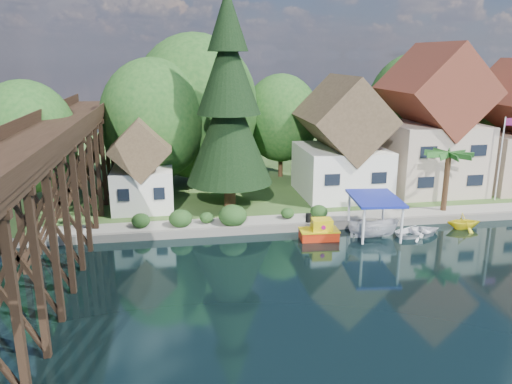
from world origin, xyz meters
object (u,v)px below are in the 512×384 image
conifer (229,106)px  boat_canopy (374,220)px  tugboat (319,231)px  boat_white_a (419,231)px  house_center (431,129)px  palm_tree (449,156)px  boat_yellow (464,220)px  trestle_bridge (53,182)px  house_left (342,146)px  flagpole (503,150)px  shed (142,170)px

conifer → boat_canopy: conifer is taller
tugboat → boat_white_a: size_ratio=0.80×
house_center → palm_tree: size_ratio=2.59×
conifer → boat_yellow: bearing=-22.4°
trestle_bridge → boat_yellow: (29.94, 1.25, -4.66)m
house_center → conifer: size_ratio=0.77×
boat_white_a → boat_canopy: bearing=75.8°
house_left → conifer: 11.63m
boat_white_a → flagpole: bearing=-70.9°
conifer → flagpole: bearing=-4.4°
boat_canopy → conifer: bearing=141.2°
tugboat → boat_canopy: 4.15m
trestle_bridge → house_center: size_ratio=3.18×
house_left → trestle_bridge: bearing=-154.8°
trestle_bridge → house_center: house_center is taller
flagpole → boat_yellow: bearing=-140.4°
flagpole → tugboat: size_ratio=2.56×
house_left → boat_canopy: size_ratio=2.12×
boat_white_a → palm_tree: bearing=-57.5°
shed → boat_yellow: size_ratio=2.98×
shed → tugboat: (13.10, -8.47, -3.20)m
flagpole → boat_canopy: 15.95m
house_left → flagpole: house_left is taller
shed → tugboat: 15.92m
trestle_bridge → boat_white_a: bearing=0.9°
tugboat → conifer: bearing=127.0°
boat_canopy → palm_tree: bearing=25.9°
house_left → shed: bearing=-175.2°
palm_tree → boat_yellow: bearing=-90.5°
conifer → house_left: bearing=12.2°
conifer → tugboat: size_ratio=6.11×
flagpole → boat_white_a: (-10.66, -6.23, -4.73)m
shed → conifer: (7.32, -0.81, 5.32)m
conifer → boat_white_a: 18.00m
shed → palm_tree: (24.96, -4.94, 1.36)m
shed → flagpole: shed is taller
tugboat → boat_yellow: bearing=1.9°
house_left → boat_yellow: size_ratio=4.19×
tugboat → shed: bearing=147.1°
tugboat → boat_yellow: 11.85m
shed → boat_canopy: shed is taller
house_center → boat_yellow: (-2.06, -10.08, -5.72)m
trestle_bridge → boat_white_a: 26.27m
conifer → palm_tree: (17.64, -4.13, -3.96)m
house_left → conifer: bearing=-167.8°
flagpole → palm_tree: bearing=-160.9°
house_left → flagpole: size_ratio=1.46×
boat_canopy → boat_white_a: bearing=-3.0°
palm_tree → tugboat: (-11.86, -3.53, -4.57)m
flagpole → house_center: bearing=133.6°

